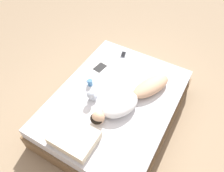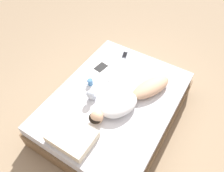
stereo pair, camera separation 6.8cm
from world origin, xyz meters
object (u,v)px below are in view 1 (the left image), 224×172
coffee_mug (90,83)px  person (130,98)px  cell_phone (123,55)px  open_magazine (105,71)px

coffee_mug → person: bearing=-179.3°
person → cell_phone: bearing=-32.9°
person → open_magazine: (0.62, -0.36, -0.08)m
person → cell_phone: (0.55, -0.84, -0.08)m
person → cell_phone: 1.00m
person → open_magazine: person is taller
person → open_magazine: size_ratio=2.76×
person → coffee_mug: size_ratio=12.81×
person → cell_phone: person is taller
person → open_magazine: 0.72m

